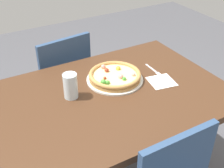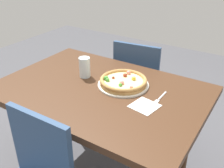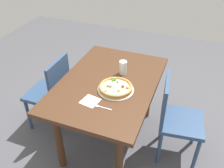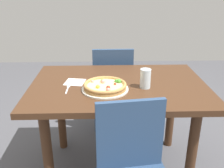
{
  "view_description": "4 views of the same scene",
  "coord_description": "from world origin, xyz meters",
  "px_view_note": "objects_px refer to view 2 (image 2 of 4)",
  "views": [
    {
      "loc": [
        0.62,
        1.14,
        1.65
      ],
      "look_at": [
        -0.05,
        -0.06,
        0.77
      ],
      "focal_mm": 47.41,
      "sensor_mm": 36.0,
      "label": 1
    },
    {
      "loc": [
        -0.84,
        1.17,
        1.55
      ],
      "look_at": [
        -0.05,
        -0.06,
        0.77
      ],
      "focal_mm": 42.24,
      "sensor_mm": 36.0,
      "label": 2
    },
    {
      "loc": [
        -1.73,
        -0.71,
        2.05
      ],
      "look_at": [
        -0.05,
        -0.06,
        0.77
      ],
      "focal_mm": 38.88,
      "sensor_mm": 36.0,
      "label": 3
    },
    {
      "loc": [
        -0.1,
        -1.73,
        1.46
      ],
      "look_at": [
        -0.05,
        -0.06,
        0.77
      ],
      "focal_mm": 40.79,
      "sensor_mm": 36.0,
      "label": 4
    }
  ],
  "objects_px": {
    "chair_near": "(140,83)",
    "plate": "(123,85)",
    "dining_table": "(101,103)",
    "drinking_glass": "(85,67)",
    "pizza": "(123,81)",
    "fork": "(159,99)",
    "napkin": "(145,106)"
  },
  "relations": [
    {
      "from": "chair_near",
      "to": "plate",
      "type": "xyz_separation_m",
      "value": [
        -0.15,
        0.54,
        0.28
      ]
    },
    {
      "from": "dining_table",
      "to": "drinking_glass",
      "type": "xyz_separation_m",
      "value": [
        0.18,
        -0.08,
        0.18
      ]
    },
    {
      "from": "plate",
      "to": "pizza",
      "type": "height_order",
      "value": "pizza"
    },
    {
      "from": "dining_table",
      "to": "pizza",
      "type": "bearing_deg",
      "value": -131.95
    },
    {
      "from": "plate",
      "to": "drinking_glass",
      "type": "distance_m",
      "value": 0.29
    },
    {
      "from": "dining_table",
      "to": "fork",
      "type": "relative_size",
      "value": 7.76
    },
    {
      "from": "plate",
      "to": "napkin",
      "type": "xyz_separation_m",
      "value": [
        -0.22,
        0.15,
        -0.0
      ]
    },
    {
      "from": "dining_table",
      "to": "napkin",
      "type": "height_order",
      "value": "napkin"
    },
    {
      "from": "fork",
      "to": "napkin",
      "type": "distance_m",
      "value": 0.12
    },
    {
      "from": "fork",
      "to": "drinking_glass",
      "type": "bearing_deg",
      "value": -89.04
    },
    {
      "from": "pizza",
      "to": "napkin",
      "type": "xyz_separation_m",
      "value": [
        -0.22,
        0.15,
        -0.03
      ]
    },
    {
      "from": "dining_table",
      "to": "chair_near",
      "type": "xyz_separation_m",
      "value": [
        0.05,
        -0.65,
        -0.16
      ]
    },
    {
      "from": "dining_table",
      "to": "fork",
      "type": "xyz_separation_m",
      "value": [
        -0.36,
        -0.08,
        0.11
      ]
    },
    {
      "from": "fork",
      "to": "pizza",
      "type": "bearing_deg",
      "value": -95.89
    },
    {
      "from": "drinking_glass",
      "to": "fork",
      "type": "bearing_deg",
      "value": 179.82
    },
    {
      "from": "drinking_glass",
      "to": "dining_table",
      "type": "bearing_deg",
      "value": 156.44
    },
    {
      "from": "plate",
      "to": "napkin",
      "type": "height_order",
      "value": "plate"
    },
    {
      "from": "chair_near",
      "to": "drinking_glass",
      "type": "distance_m",
      "value": 0.68
    },
    {
      "from": "chair_near",
      "to": "drinking_glass",
      "type": "height_order",
      "value": "drinking_glass"
    },
    {
      "from": "dining_table",
      "to": "fork",
      "type": "bearing_deg",
      "value": -167.82
    },
    {
      "from": "plate",
      "to": "dining_table",
      "type": "bearing_deg",
      "value": 47.85
    },
    {
      "from": "pizza",
      "to": "fork",
      "type": "height_order",
      "value": "pizza"
    },
    {
      "from": "plate",
      "to": "fork",
      "type": "xyz_separation_m",
      "value": [
        -0.26,
        0.03,
        -0.0
      ]
    },
    {
      "from": "dining_table",
      "to": "pizza",
      "type": "height_order",
      "value": "pizza"
    },
    {
      "from": "dining_table",
      "to": "drinking_glass",
      "type": "relative_size",
      "value": 9.38
    },
    {
      "from": "fork",
      "to": "drinking_glass",
      "type": "relative_size",
      "value": 1.21
    },
    {
      "from": "chair_near",
      "to": "napkin",
      "type": "relative_size",
      "value": 6.25
    },
    {
      "from": "plate",
      "to": "chair_near",
      "type": "bearing_deg",
      "value": -74.55
    },
    {
      "from": "dining_table",
      "to": "plate",
      "type": "height_order",
      "value": "plate"
    },
    {
      "from": "fork",
      "to": "plate",
      "type": "bearing_deg",
      "value": -95.93
    },
    {
      "from": "napkin",
      "to": "plate",
      "type": "bearing_deg",
      "value": -33.11
    },
    {
      "from": "fork",
      "to": "drinking_glass",
      "type": "xyz_separation_m",
      "value": [
        0.54,
        -0.0,
        0.07
      ]
    }
  ]
}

